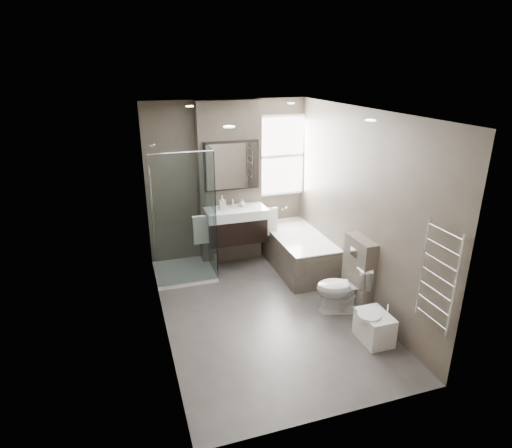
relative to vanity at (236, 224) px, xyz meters
name	(u,v)px	position (x,y,z in m)	size (l,w,h in m)	color
room	(266,220)	(0.00, -1.43, 0.56)	(2.70, 3.90, 2.70)	#474341
vanity_pier	(229,184)	(0.00, 0.35, 0.56)	(1.00, 0.25, 2.60)	#534B41
vanity	(236,224)	(0.00, 0.00, 0.00)	(0.95, 0.47, 0.66)	black
mirror_cabinet	(232,166)	(0.00, 0.19, 0.89)	(0.86, 0.08, 0.76)	black
towel_left	(201,230)	(-0.56, -0.02, -0.02)	(0.24, 0.06, 0.44)	silver
towel_right	(270,222)	(0.56, -0.02, -0.02)	(0.24, 0.06, 0.44)	silver
shower_enclosure	(190,246)	(-0.75, -0.08, -0.25)	(0.90, 0.90, 2.00)	white
bathtub	(298,250)	(0.92, -0.33, -0.43)	(0.75, 1.60, 0.57)	#534B41
window	(280,156)	(0.90, 0.45, 0.93)	(0.98, 0.06, 1.33)	white
toilet	(342,288)	(0.97, -1.71, -0.40)	(0.38, 0.67, 0.69)	white
cistern_box	(358,274)	(1.21, -1.68, -0.24)	(0.19, 0.55, 1.00)	#534B41
bidet	(374,327)	(1.01, -2.41, -0.55)	(0.39, 0.45, 0.47)	white
towel_radiator	(438,277)	(1.25, -3.03, 0.38)	(0.03, 0.49, 1.10)	silver
soap_bottle_a	(222,202)	(-0.20, 0.03, 0.37)	(0.10, 0.10, 0.21)	white
soap_bottle_b	(242,203)	(0.12, 0.06, 0.32)	(0.09, 0.09, 0.12)	white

